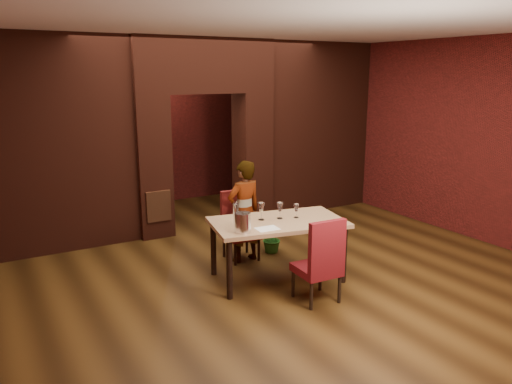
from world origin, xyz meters
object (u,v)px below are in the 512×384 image
Objects in this scene: dining_table at (277,250)px; wine_glass_b at (280,211)px; wine_glass_a at (261,211)px; wine_bucket at (243,223)px; chair_far at (241,226)px; water_bottle at (236,213)px; potted_plant at (272,238)px; chair_near at (317,259)px; wine_glass_c at (296,211)px; person_seated at (244,212)px.

wine_glass_b is at bearing 52.96° from dining_table.
wine_bucket is (-0.45, -0.33, 0.00)m from wine_glass_a.
dining_table is at bearing -83.29° from chair_far.
dining_table is 0.78m from water_bottle.
wine_bucket is 0.54× the size of potted_plant.
wine_glass_a is at bearing 35.83° from wine_bucket.
chair_near is 4.52× the size of wine_glass_a.
wine_glass_a is 0.25m from wine_glass_b.
potted_plant is at bearing 78.25° from wine_glass_c.
chair_far is 3.34× the size of water_bottle.
chair_far is at bearing 82.40° from wine_glass_a.
person_seated is at bearing -82.02° from chair_far.
water_bottle is at bearing -179.88° from dining_table.
wine_glass_a is 1.06× the size of wine_glass_b.
person_seated is 0.68m from wine_glass_a.
chair_near is at bearing -104.02° from potted_plant.
person_seated is at bearing 113.58° from wine_glass_c.
water_bottle reaches higher than wine_glass_a.
water_bottle is (-0.62, 0.05, 0.04)m from wine_glass_b.
potted_plant is at bearing 3.88° from chair_far.
wine_glass_a is (-0.22, 0.90, 0.39)m from chair_near.
dining_table is 0.78m from chair_near.
water_bottle reaches higher than dining_table.
person_seated is 0.74m from potted_plant.
chair_near is 1.15m from water_bottle.
wine_glass_b reaches higher than dining_table.
wine_glass_b is at bearing -15.52° from wine_glass_a.
wine_glass_c is 1.12m from potted_plant.
chair_near is 0.92m from wine_glass_b.
chair_near is 1.01m from wine_glass_a.
dining_table is 1.71× the size of chair_far.
water_bottle is at bearing -52.80° from chair_near.
water_bottle is at bearing 175.81° from wine_glass_b.
chair_near reaches higher than potted_plant.
wine_glass_a is (-0.11, -0.65, 0.17)m from person_seated.
dining_table is at bearing -37.66° from wine_glass_a.
wine_glass_c is 0.78× the size of wine_bucket.
chair_far is 4.34× the size of wine_glass_a.
potted_plant is (1.01, 0.77, -0.72)m from water_bottle.
wine_glass_b is 0.49× the size of potted_plant.
chair_near reaches higher than wine_glass_a.
wine_bucket is (-0.62, -0.19, 0.51)m from dining_table.
wine_bucket is 1.67m from potted_plant.
chair_near is 1.72m from potted_plant.
wine_glass_a is at bearing 3.23° from water_bottle.
person_seated is at bearing 54.09° from water_bottle.
dining_table is at bearing 17.41° from wine_bucket.
chair_near reaches higher than wine_glass_c.
potted_plant is (1.08, 1.07, -0.69)m from wine_bucket.
chair_near is 4.34× the size of wine_bucket.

